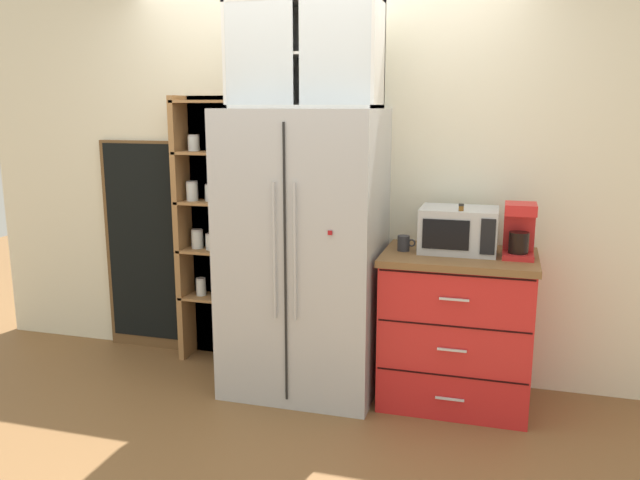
{
  "coord_description": "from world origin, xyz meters",
  "views": [
    {
      "loc": [
        1.14,
        -3.64,
        1.75
      ],
      "look_at": [
        0.1,
        -0.0,
        0.95
      ],
      "focal_mm": 35.93,
      "sensor_mm": 36.0,
      "label": 1
    }
  ],
  "objects_px": {
    "microwave": "(459,230)",
    "chalkboard_menu": "(144,246)",
    "bottle_amber": "(460,233)",
    "mug_charcoal": "(404,243)",
    "mug_navy": "(461,245)",
    "coffee_maker": "(519,230)",
    "refrigerator": "(304,253)"
  },
  "relations": [
    {
      "from": "refrigerator",
      "to": "mug_charcoal",
      "type": "distance_m",
      "value": 0.61
    },
    {
      "from": "microwave",
      "to": "chalkboard_menu",
      "type": "bearing_deg",
      "value": 174.18
    },
    {
      "from": "coffee_maker",
      "to": "mug_navy",
      "type": "bearing_deg",
      "value": 175.14
    },
    {
      "from": "mug_charcoal",
      "to": "bottle_amber",
      "type": "xyz_separation_m",
      "value": [
        0.32,
        -0.04,
        0.09
      ]
    },
    {
      "from": "microwave",
      "to": "coffee_maker",
      "type": "relative_size",
      "value": 1.42
    },
    {
      "from": "refrigerator",
      "to": "microwave",
      "type": "height_order",
      "value": "refrigerator"
    },
    {
      "from": "mug_charcoal",
      "to": "bottle_amber",
      "type": "relative_size",
      "value": 0.35
    },
    {
      "from": "coffee_maker",
      "to": "mug_charcoal",
      "type": "bearing_deg",
      "value": -177.92
    },
    {
      "from": "refrigerator",
      "to": "bottle_amber",
      "type": "height_order",
      "value": "refrigerator"
    },
    {
      "from": "mug_navy",
      "to": "chalkboard_menu",
      "type": "relative_size",
      "value": 0.08
    },
    {
      "from": "coffee_maker",
      "to": "bottle_amber",
      "type": "distance_m",
      "value": 0.33
    },
    {
      "from": "microwave",
      "to": "chalkboard_menu",
      "type": "relative_size",
      "value": 0.29
    },
    {
      "from": "coffee_maker",
      "to": "chalkboard_menu",
      "type": "bearing_deg",
      "value": 174.01
    },
    {
      "from": "bottle_amber",
      "to": "microwave",
      "type": "bearing_deg",
      "value": 98.2
    },
    {
      "from": "refrigerator",
      "to": "microwave",
      "type": "bearing_deg",
      "value": 6.52
    },
    {
      "from": "bottle_amber",
      "to": "chalkboard_menu",
      "type": "distance_m",
      "value": 2.28
    },
    {
      "from": "refrigerator",
      "to": "mug_navy",
      "type": "xyz_separation_m",
      "value": [
        0.93,
        0.09,
        0.09
      ]
    },
    {
      "from": "chalkboard_menu",
      "to": "bottle_amber",
      "type": "bearing_deg",
      "value": -8.47
    },
    {
      "from": "mug_charcoal",
      "to": "mug_navy",
      "type": "height_order",
      "value": "mug_charcoal"
    },
    {
      "from": "microwave",
      "to": "coffee_maker",
      "type": "bearing_deg",
      "value": -7.12
    },
    {
      "from": "bottle_amber",
      "to": "mug_charcoal",
      "type": "bearing_deg",
      "value": 172.68
    },
    {
      "from": "microwave",
      "to": "chalkboard_menu",
      "type": "height_order",
      "value": "chalkboard_menu"
    },
    {
      "from": "refrigerator",
      "to": "bottle_amber",
      "type": "bearing_deg",
      "value": -0.17
    },
    {
      "from": "mug_charcoal",
      "to": "bottle_amber",
      "type": "height_order",
      "value": "bottle_amber"
    },
    {
      "from": "bottle_amber",
      "to": "chalkboard_menu",
      "type": "height_order",
      "value": "chalkboard_menu"
    },
    {
      "from": "microwave",
      "to": "bottle_amber",
      "type": "relative_size",
      "value": 1.47
    },
    {
      "from": "refrigerator",
      "to": "coffee_maker",
      "type": "height_order",
      "value": "refrigerator"
    },
    {
      "from": "microwave",
      "to": "mug_charcoal",
      "type": "height_order",
      "value": "microwave"
    },
    {
      "from": "chalkboard_menu",
      "to": "mug_charcoal",
      "type": "bearing_deg",
      "value": -8.66
    },
    {
      "from": "mug_charcoal",
      "to": "mug_navy",
      "type": "bearing_deg",
      "value": 8.83
    },
    {
      "from": "refrigerator",
      "to": "microwave",
      "type": "xyz_separation_m",
      "value": [
        0.91,
        0.1,
        0.17
      ]
    },
    {
      "from": "coffee_maker",
      "to": "mug_charcoal",
      "type": "relative_size",
      "value": 2.91
    }
  ]
}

